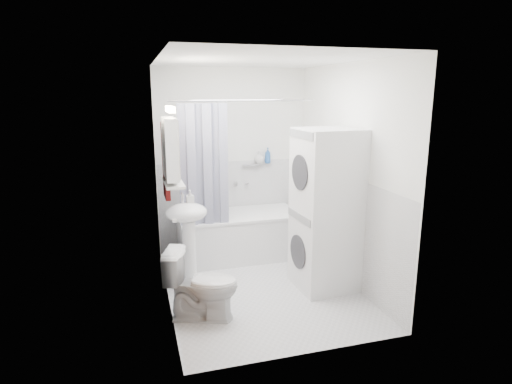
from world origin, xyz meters
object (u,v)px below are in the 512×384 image
object	(u,v)px
bathtub	(238,233)
toilet	(202,285)
washer_dryer	(326,210)
sink	(187,226)

from	to	relation	value
bathtub	toilet	size ratio (longest dim) A/B	2.25
washer_dryer	bathtub	bearing A→B (deg)	120.12
sink	toilet	distance (m)	0.79
washer_dryer	toilet	size ratio (longest dim) A/B	2.55
sink	toilet	world-z (taller)	sink
washer_dryer	toilet	distance (m)	1.53
bathtub	washer_dryer	bearing A→B (deg)	-57.07
sink	toilet	xyz separation A→B (m)	(0.03, -0.69, -0.37)
sink	washer_dryer	size ratio (longest dim) A/B	0.60
sink	washer_dryer	xyz separation A→B (m)	(1.43, -0.37, 0.16)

